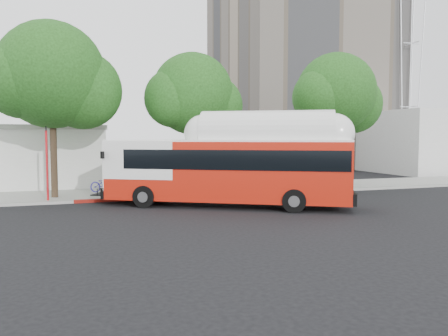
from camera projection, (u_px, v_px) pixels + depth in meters
name	position (u px, v px, depth m)	size (l,w,h in m)	color
ground	(242.00, 207.00, 21.76)	(120.00, 120.00, 0.00)	black
sidewalk	(206.00, 190.00, 27.91)	(60.00, 5.00, 0.15)	gray
curb_strip	(219.00, 195.00, 25.45)	(60.00, 0.30, 0.15)	gray
red_curb_segment	(168.00, 197.00, 24.50)	(10.00, 0.32, 0.16)	maroon
street_tree_left	(61.00, 80.00, 23.87)	(6.67, 5.80, 9.74)	#2D2116
street_tree_mid	(199.00, 98.00, 26.90)	(5.75, 5.00, 8.62)	#2D2116
street_tree_right	(341.00, 96.00, 29.86)	(6.21, 5.40, 9.18)	#2D2116
apartment_tower	(299.00, 20.00, 52.72)	(18.00, 18.00, 37.00)	gray
transit_bus	(228.00, 171.00, 21.69)	(12.30, 8.32, 3.81)	#B71B0C
signal_pole	(47.00, 164.00, 22.76)	(0.11, 0.38, 4.03)	red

